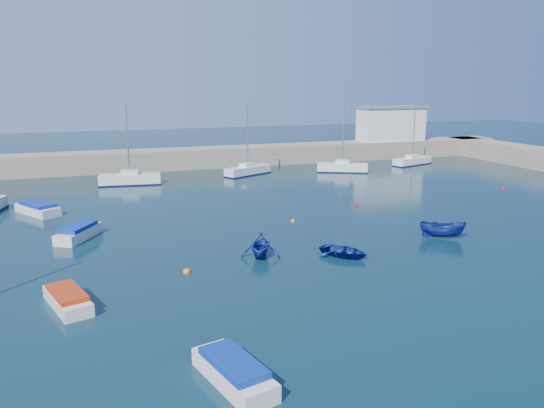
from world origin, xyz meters
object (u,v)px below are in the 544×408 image
object	(u,v)px
motorboat_0	(68,299)
dinghy_center	(344,251)
harbor_office	(391,124)
dinghy_right	(442,230)
sailboat_8	(412,161)
sailboat_5	(130,179)
motorboat_1	(78,232)
sailboat_7	(342,167)
sailboat_6	(248,170)
motorboat_3	(234,372)
motorboat_2	(38,208)
dinghy_left	(261,245)

from	to	relation	value
motorboat_0	dinghy_center	bearing A→B (deg)	-8.29
harbor_office	dinghy_right	size ratio (longest dim) A/B	2.97
motorboat_0	dinghy_center	distance (m)	17.56
harbor_office	sailboat_8	world-z (taller)	sailboat_8
sailboat_5	motorboat_0	size ratio (longest dim) A/B	2.06
motorboat_1	dinghy_right	world-z (taller)	dinghy_right
sailboat_8	motorboat_1	size ratio (longest dim) A/B	1.89
sailboat_7	sailboat_8	bearing A→B (deg)	-53.81
harbor_office	sailboat_6	size ratio (longest dim) A/B	1.17
motorboat_0	motorboat_3	bearing A→B (deg)	-74.48
sailboat_7	motorboat_3	size ratio (longest dim) A/B	1.88
sailboat_8	dinghy_center	xyz separation A→B (m)	(-27.63, -33.54, -0.22)
motorboat_2	motorboat_3	world-z (taller)	motorboat_2
motorboat_1	dinghy_center	size ratio (longest dim) A/B	1.34
dinghy_center	dinghy_right	world-z (taller)	dinghy_right
sailboat_6	sailboat_8	world-z (taller)	sailboat_8
motorboat_1	harbor_office	bearing A→B (deg)	64.49
dinghy_left	dinghy_right	distance (m)	14.24
motorboat_0	dinghy_right	world-z (taller)	dinghy_right
harbor_office	dinghy_left	bearing A→B (deg)	-130.61
sailboat_7	motorboat_0	distance (m)	47.15
sailboat_5	motorboat_0	distance (m)	34.44
motorboat_2	dinghy_center	world-z (taller)	motorboat_2
motorboat_1	sailboat_8	bearing A→B (deg)	57.73
harbor_office	motorboat_1	size ratio (longest dim) A/B	2.21
motorboat_3	motorboat_1	bearing A→B (deg)	89.98
motorboat_3	dinghy_right	world-z (taller)	dinghy_right
sailboat_6	sailboat_5	bearing A→B (deg)	70.13
motorboat_3	dinghy_left	size ratio (longest dim) A/B	1.47
dinghy_left	dinghy_right	world-z (taller)	dinghy_left
sailboat_8	motorboat_1	distance (m)	50.30
sailboat_5	dinghy_left	distance (m)	30.10
sailboat_7	dinghy_right	size ratio (longest dim) A/B	2.56
sailboat_5	motorboat_1	world-z (taller)	sailboat_5
motorboat_1	dinghy_center	bearing A→B (deg)	-0.99
dinghy_right	motorboat_0	bearing A→B (deg)	129.96
motorboat_0	motorboat_2	xyz separation A→B (m)	(-3.08, 22.37, 0.05)
harbor_office	motorboat_2	size ratio (longest dim) A/B	1.92
motorboat_1	dinghy_right	size ratio (longest dim) A/B	1.35
sailboat_7	sailboat_5	bearing A→B (deg)	115.13
sailboat_5	sailboat_7	distance (m)	26.94
sailboat_6	motorboat_3	xyz separation A→B (m)	(-14.15, -45.61, -0.13)
sailboat_6	dinghy_left	size ratio (longest dim) A/B	2.75
sailboat_6	motorboat_2	distance (m)	27.12
harbor_office	dinghy_center	xyz separation A→B (m)	(-28.76, -41.49, -4.75)
sailboat_6	motorboat_0	size ratio (longest dim) A/B	1.94
harbor_office	motorboat_0	bearing A→B (deg)	-136.17
sailboat_6	dinghy_right	world-z (taller)	sailboat_6
sailboat_7	sailboat_8	world-z (taller)	sailboat_7
sailboat_5	dinghy_right	xyz separation A→B (m)	(20.44, -29.78, -0.02)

